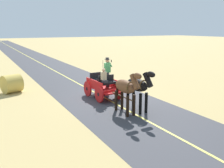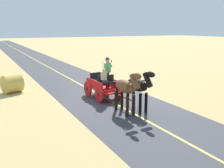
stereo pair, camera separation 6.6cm
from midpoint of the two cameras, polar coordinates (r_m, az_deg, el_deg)
The scene contains 7 objects.
ground_plane at distance 15.14m, azimuth -1.97°, elevation -3.17°, with size 200.00×200.00×0.00m, color tan.
road_surface at distance 15.13m, azimuth -1.97°, elevation -3.16°, with size 5.49×160.00×0.01m, color #38383D.
road_centre_stripe at distance 15.13m, azimuth -1.97°, elevation -3.14°, with size 0.12×160.00×0.00m, color #DBCC4C.
horse_drawn_carriage at distance 14.86m, azimuth -2.16°, elevation -0.23°, with size 1.49×4.51×2.50m.
horse_near_side at distance 12.45m, azimuth 6.01°, elevation -0.46°, with size 0.62×2.13×2.21m.
horse_off_side at distance 12.03m, azimuth 3.15°, elevation -0.88°, with size 0.59×2.13×2.21m.
hay_bale at distance 17.47m, azimuth -22.36°, elevation 0.06°, with size 1.20×1.20×1.10m, color gold.
Camera 1 is at (6.51, 13.01, 4.17)m, focal length 39.37 mm.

